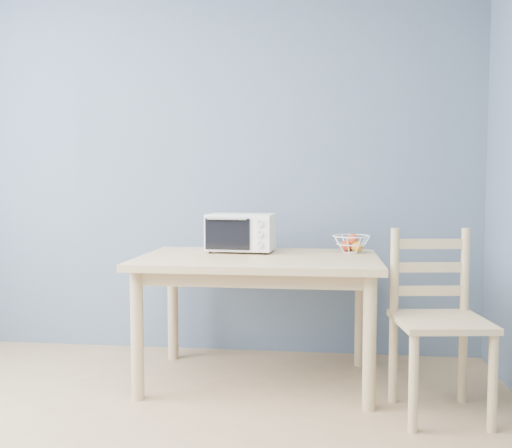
# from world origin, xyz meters

# --- Properties ---
(room) EXTENTS (4.01, 4.51, 2.61)m
(room) POSITION_xyz_m (0.00, 0.00, 1.30)
(room) COLOR tan
(room) RESTS_ON ground
(dining_table) EXTENTS (1.40, 0.90, 0.75)m
(dining_table) POSITION_xyz_m (0.55, 1.63, 0.65)
(dining_table) COLOR tan
(dining_table) RESTS_ON ground
(toaster_oven) EXTENTS (0.42, 0.32, 0.24)m
(toaster_oven) POSITION_xyz_m (0.40, 1.83, 0.88)
(toaster_oven) COLOR white
(toaster_oven) RESTS_ON dining_table
(fruit_basket) EXTENTS (0.29, 0.29, 0.12)m
(fruit_basket) POSITION_xyz_m (1.11, 1.87, 0.81)
(fruit_basket) COLOR white
(fruit_basket) RESTS_ON dining_table
(dining_chair) EXTENTS (0.49, 0.49, 0.94)m
(dining_chair) POSITION_xyz_m (1.52, 1.27, 0.46)
(dining_chair) COLOR tan
(dining_chair) RESTS_ON ground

